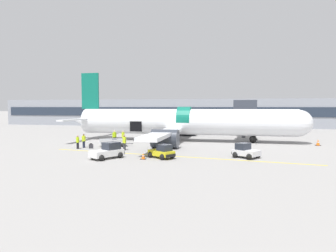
% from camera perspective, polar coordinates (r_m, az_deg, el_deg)
% --- Properties ---
extents(ground_plane, '(500.00, 500.00, 0.00)m').
position_cam_1_polar(ground_plane, '(36.94, 0.02, -3.79)').
color(ground_plane, gray).
extents(apron_marking_line, '(26.94, 3.95, 0.01)m').
position_cam_1_polar(apron_marking_line, '(29.28, 0.64, -5.75)').
color(apron_marking_line, yellow).
rests_on(apron_marking_line, ground_plane).
extents(terminal_strip, '(104.22, 13.87, 6.64)m').
position_cam_1_polar(terminal_strip, '(77.06, 6.63, 2.55)').
color(terminal_strip, gray).
rests_on(terminal_strip, ground_plane).
extents(jet_bridge_stub, '(3.19, 9.87, 5.75)m').
position_cam_1_polar(jet_bridge_stub, '(47.01, 14.29, 2.88)').
color(jet_bridge_stub, '#4C4C51').
rests_on(jet_bridge_stub, ground_plane).
extents(airplane, '(33.62, 29.80, 9.80)m').
position_cam_1_polar(airplane, '(41.90, 2.60, 0.68)').
color(airplane, white).
rests_on(airplane, ground_plane).
extents(baggage_tug_lead, '(2.74, 2.61, 1.37)m').
position_cam_1_polar(baggage_tug_lead, '(29.23, 14.55, -4.72)').
color(baggage_tug_lead, silver).
rests_on(baggage_tug_lead, ground_plane).
extents(baggage_tug_mid, '(2.73, 3.43, 1.49)m').
position_cam_1_polar(baggage_tug_mid, '(28.44, -11.37, -4.79)').
color(baggage_tug_mid, white).
rests_on(baggage_tug_mid, ground_plane).
extents(baggage_tug_rear, '(2.85, 2.53, 1.32)m').
position_cam_1_polar(baggage_tug_rear, '(28.03, -1.13, -5.01)').
color(baggage_tug_rear, yellow).
rests_on(baggage_tug_rear, ground_plane).
extents(baggage_cart_loading, '(3.97, 2.75, 0.92)m').
position_cam_1_polar(baggage_cart_loading, '(36.83, -10.26, -3.14)').
color(baggage_cart_loading, '#B7BABF').
rests_on(baggage_cart_loading, ground_plane).
extents(ground_crew_loader_a, '(0.54, 0.55, 1.71)m').
position_cam_1_polar(ground_crew_loader_a, '(33.40, -8.32, -3.06)').
color(ground_crew_loader_a, '#2D2D33').
rests_on(ground_crew_loader_a, ground_plane).
extents(ground_crew_loader_b, '(0.47, 0.57, 1.63)m').
position_cam_1_polar(ground_crew_loader_b, '(36.45, -15.75, -2.67)').
color(ground_crew_loader_b, '#1E2338').
rests_on(ground_crew_loader_b, ground_plane).
extents(ground_crew_driver, '(0.44, 0.60, 1.72)m').
position_cam_1_polar(ground_crew_driver, '(39.17, -8.55, -2.07)').
color(ground_crew_driver, '#1E2338').
rests_on(ground_crew_driver, ground_plane).
extents(ground_crew_supervisor, '(0.47, 0.52, 1.54)m').
position_cam_1_polar(ground_crew_supervisor, '(35.72, -16.83, -2.89)').
color(ground_crew_supervisor, black).
rests_on(ground_crew_supervisor, ground_plane).
extents(ground_crew_helper, '(0.55, 0.56, 1.73)m').
position_cam_1_polar(ground_crew_helper, '(39.71, -10.17, -2.00)').
color(ground_crew_helper, '#2D2D33').
rests_on(ground_crew_helper, ground_plane).
extents(suitcase_on_tarmac_upright, '(0.52, 0.39, 0.60)m').
position_cam_1_polar(suitcase_on_tarmac_upright, '(35.71, -14.45, -3.77)').
color(suitcase_on_tarmac_upright, '#2D2D33').
rests_on(suitcase_on_tarmac_upright, ground_plane).
extents(safety_cone_nose, '(0.63, 0.63, 0.77)m').
position_cam_1_polar(safety_cone_nose, '(41.49, 26.67, -2.85)').
color(safety_cone_nose, black).
rests_on(safety_cone_nose, ground_plane).
extents(safety_cone_engine_left, '(0.50, 0.50, 0.57)m').
position_cam_1_polar(safety_cone_engine_left, '(27.64, -4.75, -5.78)').
color(safety_cone_engine_left, black).
rests_on(safety_cone_engine_left, ground_plane).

